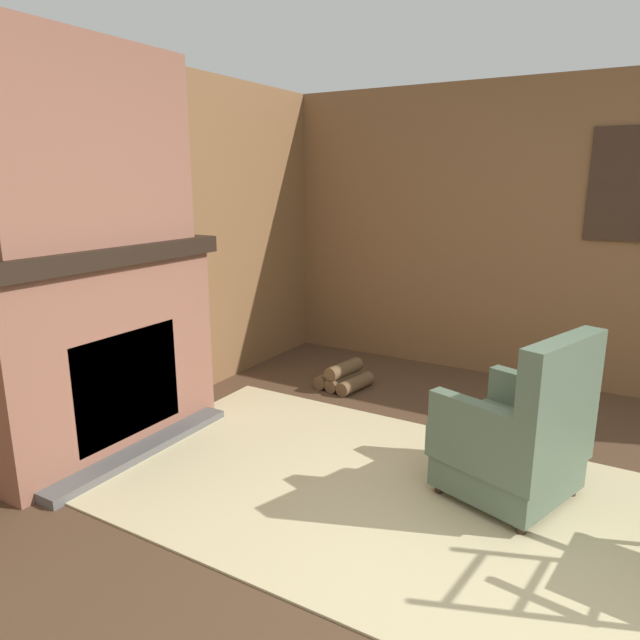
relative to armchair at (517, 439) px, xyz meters
The scene contains 11 objects.
ground_plane 0.76m from the armchair, 81.74° to the right, with size 14.00×14.00×0.00m, color #4C3523.
wood_panel_wall_left 2.87m from the armchair, 165.96° to the right, with size 0.06×6.02×2.52m.
wood_panel_wall_back 2.27m from the armchair, 87.16° to the left, with size 6.02×0.09×2.52m.
fireplace_hearth 2.52m from the armchair, 164.68° to the right, with size 0.59×1.66×1.33m.
chimney_breast 2.96m from the armchair, 164.75° to the right, with size 0.33×1.37×1.17m.
area_rug 0.68m from the armchair, 146.89° to the right, with size 3.67×1.95×0.01m.
armchair is the anchor object (origin of this frame).
firewood_stack 1.95m from the armchair, 146.73° to the left, with size 0.42×0.44×0.22m.
oil_lamp_vase 2.86m from the armchair, 158.03° to the right, with size 0.13×0.13×0.23m.
storage_case 2.67m from the armchair, behind, with size 0.14×0.24×0.13m.
decorative_plate_on_mantel 2.78m from the armchair, 167.35° to the right, with size 0.08×0.30×0.29m.
Camera 1 is at (0.41, -2.31, 1.72)m, focal length 32.00 mm.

